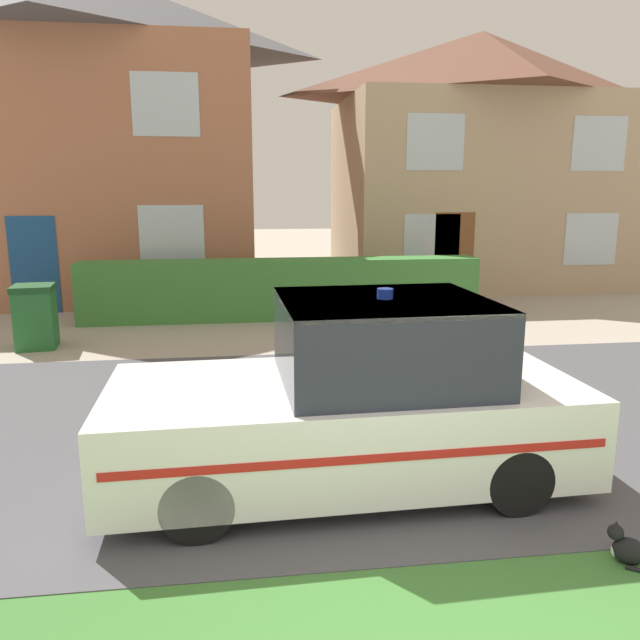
{
  "coord_description": "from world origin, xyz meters",
  "views": [
    {
      "loc": [
        -1.2,
        -2.58,
        2.66
      ],
      "look_at": [
        -0.19,
        4.99,
        1.05
      ],
      "focal_mm": 35.0,
      "sensor_mm": 36.0,
      "label": 1
    }
  ],
  "objects_px": {
    "house_right": "(477,159)",
    "wheelie_bin": "(36,316)",
    "cat": "(626,548)",
    "house_left": "(90,133)",
    "police_car": "(355,401)"
  },
  "relations": [
    {
      "from": "cat",
      "to": "police_car",
      "type": "bearing_deg",
      "value": -7.69
    },
    {
      "from": "house_left",
      "to": "house_right",
      "type": "xyz_separation_m",
      "value": [
        10.41,
        0.36,
        -0.55
      ]
    },
    {
      "from": "police_car",
      "to": "wheelie_bin",
      "type": "bearing_deg",
      "value": -53.06
    },
    {
      "from": "police_car",
      "to": "house_left",
      "type": "height_order",
      "value": "house_left"
    },
    {
      "from": "police_car",
      "to": "wheelie_bin",
      "type": "relative_size",
      "value": 3.93
    },
    {
      "from": "house_left",
      "to": "house_right",
      "type": "bearing_deg",
      "value": 1.98
    },
    {
      "from": "police_car",
      "to": "house_right",
      "type": "distance_m",
      "value": 13.68
    },
    {
      "from": "police_car",
      "to": "cat",
      "type": "distance_m",
      "value": 2.41
    },
    {
      "from": "house_left",
      "to": "police_car",
      "type": "bearing_deg",
      "value": -68.46
    },
    {
      "from": "police_car",
      "to": "house_right",
      "type": "bearing_deg",
      "value": -117.12
    },
    {
      "from": "cat",
      "to": "house_left",
      "type": "xyz_separation_m",
      "value": [
        -6.34,
        13.31,
        3.92
      ]
    },
    {
      "from": "house_right",
      "to": "wheelie_bin",
      "type": "relative_size",
      "value": 7.31
    },
    {
      "from": "cat",
      "to": "house_right",
      "type": "distance_m",
      "value": 14.65
    },
    {
      "from": "cat",
      "to": "house_left",
      "type": "bearing_deg",
      "value": -29.7
    },
    {
      "from": "police_car",
      "to": "wheelie_bin",
      "type": "distance_m",
      "value": 7.12
    }
  ]
}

